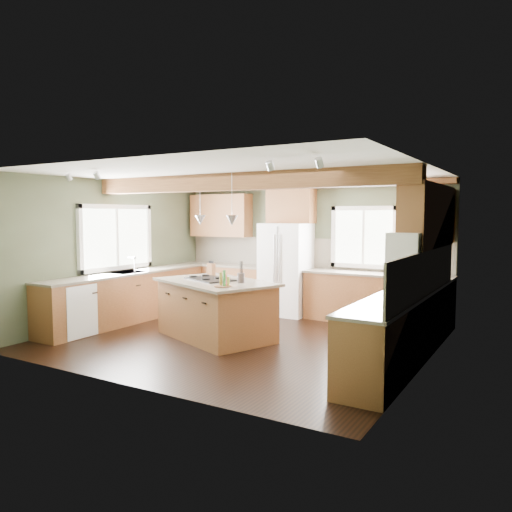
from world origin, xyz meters
The scene contains 37 objects.
floor centered at (0.00, 0.00, 0.00)m, with size 5.60×5.60×0.00m, color black.
ceiling centered at (0.00, 0.00, 2.60)m, with size 5.60×5.60×0.00m, color silver.
wall_back centered at (0.00, 2.50, 1.30)m, with size 5.60×5.60×0.00m, color #404631.
wall_left centered at (-2.80, 0.00, 1.30)m, with size 5.00×5.00×0.00m, color #404631.
wall_right centered at (2.80, 0.00, 1.30)m, with size 5.00×5.00×0.00m, color #404631.
ceiling_beam centered at (0.00, -0.13, 2.47)m, with size 5.55×0.26×0.26m, color #4F2A16.
soffit_trim centered at (0.00, 2.40, 2.54)m, with size 5.55×0.20×0.10m, color #4F2A16.
backsplash_back centered at (0.00, 2.48, 1.21)m, with size 5.58×0.03×0.58m, color brown.
backsplash_right centered at (2.78, 0.05, 1.21)m, with size 0.03×3.70×0.58m, color brown.
base_cab_back_left centered at (-1.79, 2.20, 0.44)m, with size 2.02×0.60×0.88m, color brown.
counter_back_left centered at (-1.79, 2.20, 0.90)m, with size 2.06×0.64×0.04m, color brown.
base_cab_back_right centered at (1.49, 2.20, 0.44)m, with size 2.62×0.60×0.88m, color brown.
counter_back_right centered at (1.49, 2.20, 0.90)m, with size 2.66×0.64×0.04m, color brown.
base_cab_left centered at (-2.50, 0.05, 0.44)m, with size 0.60×3.70×0.88m, color brown.
counter_left centered at (-2.50, 0.05, 0.90)m, with size 0.64×3.74×0.04m, color brown.
base_cab_right centered at (2.50, 0.05, 0.44)m, with size 0.60×3.70×0.88m, color brown.
counter_right centered at (2.50, 0.05, 0.90)m, with size 0.64×3.74×0.04m, color brown.
upper_cab_back_left centered at (-1.99, 2.33, 1.95)m, with size 1.40×0.35×0.90m, color brown.
upper_cab_over_fridge centered at (-0.30, 2.33, 2.15)m, with size 0.96×0.35×0.70m, color brown.
upper_cab_right centered at (2.62, 0.90, 1.95)m, with size 0.35×2.20×0.90m, color brown.
upper_cab_back_corner centered at (2.30, 2.33, 1.95)m, with size 0.90×0.35×0.90m, color brown.
window_left centered at (-2.78, 0.05, 1.55)m, with size 0.04×1.60×1.05m, color white.
window_back centered at (1.15, 2.48, 1.55)m, with size 1.10×0.04×1.00m, color white.
sink centered at (-2.50, 0.05, 0.91)m, with size 0.50×0.65×0.03m, color #262628.
faucet centered at (-2.32, 0.05, 1.05)m, with size 0.02×0.02×0.28m, color #B2B2B7.
dishwasher centered at (-2.49, -1.25, 0.43)m, with size 0.60×0.60×0.84m, color white.
oven centered at (2.49, -1.25, 0.43)m, with size 0.60×0.72×0.84m, color white.
microwave centered at (2.58, -0.05, 1.55)m, with size 0.40×0.70×0.38m, color white.
pendant_left centered at (-0.82, 0.04, 1.88)m, with size 0.18×0.18×0.16m, color #B2B2B7.
pendant_right centered at (0.02, -0.30, 1.88)m, with size 0.18×0.18×0.16m, color #B2B2B7.
refrigerator centered at (-0.30, 2.12, 0.90)m, with size 0.90×0.74×1.80m, color white.
island centered at (-0.40, -0.13, 0.44)m, with size 1.83×1.12×0.88m, color olive.
island_top centered at (-0.40, -0.13, 0.90)m, with size 1.95×1.24×0.04m, color brown.
cooktop centered at (-0.54, -0.07, 0.93)m, with size 0.79×0.53×0.02m, color black.
knife_block centered at (-0.89, 0.42, 1.02)m, with size 0.12×0.09×0.21m, color brown.
utensil_crock centered at (0.07, -0.12, 1.00)m, with size 0.11×0.11×0.15m, color #39322E.
bottle_tray centered at (0.07, -0.62, 1.04)m, with size 0.25×0.25×0.23m, color brown, non-canonical shape.
Camera 1 is at (4.15, -6.57, 1.96)m, focal length 35.00 mm.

